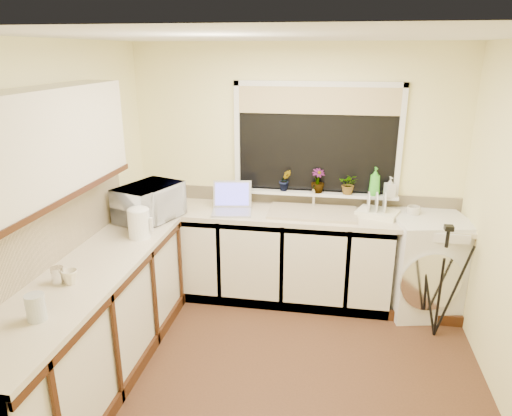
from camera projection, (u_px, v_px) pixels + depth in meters
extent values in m
plane|color=#512F20|center=(273.00, 372.00, 3.63)|extent=(3.20, 3.20, 0.00)
plane|color=white|center=(278.00, 36.00, 2.84)|extent=(3.20, 3.20, 0.00)
plane|color=#FFF5AA|center=(295.00, 172.00, 4.64)|extent=(3.20, 0.00, 3.20)
plane|color=#FFF5AA|center=(225.00, 358.00, 1.83)|extent=(3.20, 0.00, 3.20)
plane|color=#FFF5AA|center=(63.00, 212.00, 3.49)|extent=(0.00, 3.00, 3.00)
cube|color=silver|center=(258.00, 255.00, 4.66)|extent=(2.55, 0.60, 0.86)
cube|color=silver|center=(92.00, 330.00, 3.42)|extent=(0.54, 2.40, 0.86)
cube|color=beige|center=(291.00, 215.00, 4.47)|extent=(3.20, 0.60, 0.04)
cube|color=beige|center=(85.00, 274.00, 3.27)|extent=(0.60, 2.40, 0.04)
cube|color=silver|center=(34.00, 148.00, 2.86)|extent=(0.28, 1.90, 0.70)
cube|color=beige|center=(42.00, 239.00, 3.24)|extent=(0.02, 2.40, 0.45)
cube|color=beige|center=(294.00, 197.00, 4.71)|extent=(3.20, 0.02, 0.14)
cube|color=black|center=(317.00, 140.00, 4.48)|extent=(1.50, 0.02, 1.00)
cube|color=tan|center=(318.00, 101.00, 4.34)|extent=(1.50, 0.02, 0.25)
cube|color=white|center=(314.00, 193.00, 4.60)|extent=(1.60, 0.14, 0.03)
cube|color=tan|center=(312.00, 212.00, 4.42)|extent=(0.82, 0.46, 0.03)
cylinder|color=silver|center=(314.00, 196.00, 4.56)|extent=(0.03, 0.03, 0.24)
cube|color=white|center=(425.00, 264.00, 4.40)|extent=(0.77, 0.76, 0.93)
cube|color=#A3A3AB|center=(232.00, 213.00, 4.43)|extent=(0.41, 0.33, 0.02)
cube|color=#605CF9|center=(232.00, 194.00, 4.55)|extent=(0.38, 0.15, 0.25)
cylinder|color=white|center=(139.00, 224.00, 3.84)|extent=(0.18, 0.18, 0.24)
cube|color=white|center=(377.00, 213.00, 4.36)|extent=(0.43, 0.38, 0.05)
cylinder|color=silver|center=(36.00, 307.00, 2.66)|extent=(0.11, 0.11, 0.16)
cylinder|color=silver|center=(58.00, 275.00, 3.09)|extent=(0.08, 0.08, 0.11)
imported|color=white|center=(149.00, 203.00, 4.23)|extent=(0.57, 0.68, 0.32)
imported|color=#999999|center=(285.00, 180.00, 4.60)|extent=(0.14, 0.12, 0.21)
imported|color=#999999|center=(318.00, 181.00, 4.54)|extent=(0.17, 0.17, 0.23)
imported|color=#999999|center=(349.00, 184.00, 4.49)|extent=(0.21, 0.19, 0.20)
imported|color=green|center=(375.00, 181.00, 4.45)|extent=(0.12, 0.13, 0.27)
imported|color=#999999|center=(390.00, 187.00, 4.41)|extent=(0.11, 0.11, 0.19)
imported|color=beige|center=(413.00, 212.00, 4.34)|extent=(0.16, 0.16, 0.10)
imported|color=beige|center=(70.00, 277.00, 3.09)|extent=(0.11, 0.11, 0.10)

